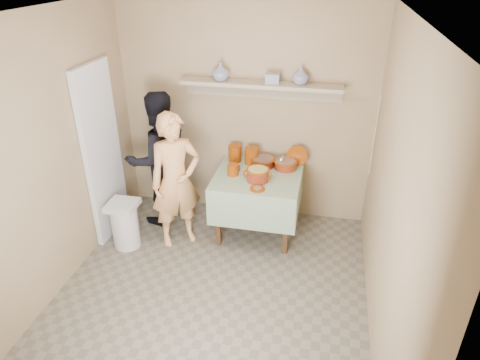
% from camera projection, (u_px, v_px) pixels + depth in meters
% --- Properties ---
extents(ground, '(3.50, 3.50, 0.00)m').
position_uv_depth(ground, '(209.00, 300.00, 4.15)').
color(ground, '#6B6454').
rests_on(ground, ground).
extents(tile_panel, '(0.06, 0.70, 2.00)m').
position_uv_depth(tile_panel, '(103.00, 154.00, 4.77)').
color(tile_panel, silver).
rests_on(tile_panel, ground).
extents(plate_stack_a, '(0.15, 0.15, 0.20)m').
position_uv_depth(plate_stack_a, '(235.00, 153.00, 5.11)').
color(plate_stack_a, '#772C02').
rests_on(plate_stack_a, serving_table).
extents(plate_stack_b, '(0.17, 0.17, 0.20)m').
position_uv_depth(plate_stack_b, '(252.00, 156.00, 5.06)').
color(plate_stack_b, '#772C02').
rests_on(plate_stack_b, serving_table).
extents(bowl_stack, '(0.13, 0.13, 0.13)m').
position_uv_depth(bowl_stack, '(233.00, 170.00, 4.81)').
color(bowl_stack, '#772C02').
rests_on(bowl_stack, serving_table).
extents(empty_bowl, '(0.15, 0.15, 0.04)m').
position_uv_depth(empty_bowl, '(234.00, 168.00, 4.93)').
color(empty_bowl, '#772C02').
rests_on(empty_bowl, serving_table).
extents(propped_lid, '(0.25, 0.05, 0.25)m').
position_uv_depth(propped_lid, '(297.00, 156.00, 5.00)').
color(propped_lid, '#772C02').
rests_on(propped_lid, serving_table).
extents(vase_right, '(0.23, 0.23, 0.19)m').
position_uv_depth(vase_right, '(301.00, 76.00, 4.60)').
color(vase_right, navy).
rests_on(vase_right, wall_shelf).
extents(vase_left, '(0.27, 0.27, 0.20)m').
position_uv_depth(vase_left, '(221.00, 72.00, 4.73)').
color(vase_left, navy).
rests_on(vase_left, wall_shelf).
extents(ceramic_box, '(0.16, 0.13, 0.11)m').
position_uv_depth(ceramic_box, '(272.00, 79.00, 4.64)').
color(ceramic_box, navy).
rests_on(ceramic_box, wall_shelf).
extents(person_cook, '(0.68, 0.64, 1.56)m').
position_uv_depth(person_cook, '(176.00, 181.00, 4.66)').
color(person_cook, '#E7A163').
rests_on(person_cook, ground).
extents(person_helper, '(1.01, 1.00, 1.65)m').
position_uv_depth(person_helper, '(159.00, 159.00, 5.05)').
color(person_helper, black).
rests_on(person_helper, ground).
extents(room_shell, '(3.04, 3.54, 2.62)m').
position_uv_depth(room_shell, '(202.00, 148.00, 3.39)').
color(room_shell, tan).
rests_on(room_shell, ground).
extents(serving_table, '(0.97, 0.97, 0.76)m').
position_uv_depth(serving_table, '(258.00, 183.00, 4.91)').
color(serving_table, '#4C2D16').
rests_on(serving_table, ground).
extents(cazuela_meat_a, '(0.30, 0.30, 0.10)m').
position_uv_depth(cazuela_meat_a, '(263.00, 161.00, 5.02)').
color(cazuela_meat_a, '#641A0D').
rests_on(cazuela_meat_a, serving_table).
extents(cazuela_meat_b, '(0.28, 0.28, 0.10)m').
position_uv_depth(cazuela_meat_b, '(286.00, 164.00, 4.95)').
color(cazuela_meat_b, '#641A0D').
rests_on(cazuela_meat_b, serving_table).
extents(ladle, '(0.08, 0.26, 0.19)m').
position_uv_depth(ladle, '(281.00, 160.00, 4.93)').
color(ladle, silver).
rests_on(ladle, cazuela_meat_b).
extents(cazuela_rice, '(0.33, 0.25, 0.14)m').
position_uv_depth(cazuela_rice, '(258.00, 174.00, 4.67)').
color(cazuela_rice, '#641A0D').
rests_on(cazuela_rice, serving_table).
extents(front_plate, '(0.16, 0.16, 0.03)m').
position_uv_depth(front_plate, '(257.00, 189.00, 4.53)').
color(front_plate, '#772C02').
rests_on(front_plate, serving_table).
extents(wall_shelf, '(1.80, 0.25, 0.21)m').
position_uv_depth(wall_shelf, '(261.00, 86.00, 4.75)').
color(wall_shelf, tan).
rests_on(wall_shelf, room_shell).
extents(trash_bin, '(0.32, 0.32, 0.56)m').
position_uv_depth(trash_bin, '(125.00, 224.00, 4.81)').
color(trash_bin, silver).
rests_on(trash_bin, ground).
extents(electrical_cord, '(0.01, 0.05, 0.90)m').
position_uv_depth(electrical_cord, '(375.00, 136.00, 4.57)').
color(electrical_cord, silver).
rests_on(electrical_cord, wall_shelf).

